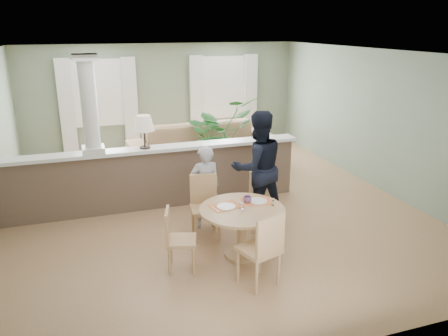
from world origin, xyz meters
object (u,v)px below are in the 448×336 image
object	(u,v)px
dining_table	(242,218)
child_person	(205,187)
man_person	(258,168)
chair_near	(263,247)
chair_side	(176,237)
chair_far_man	(262,198)
sofa	(205,148)
houseplant	(219,135)
chair_far_boy	(205,203)

from	to	relation	value
dining_table	child_person	bearing A→B (deg)	102.97
man_person	chair_near	bearing A→B (deg)	66.18
chair_side	child_person	bearing A→B (deg)	-17.23
chair_far_man	man_person	world-z (taller)	man_person
sofa	man_person	distance (m)	2.99
chair_far_man	chair_near	xyz separation A→B (m)	(-0.66, -1.58, 0.04)
chair_far_man	chair_side	xyz separation A→B (m)	(-1.58, -0.83, -0.03)
houseplant	child_person	bearing A→B (deg)	-112.43
dining_table	chair_side	distance (m)	0.96
sofa	man_person	xyz separation A→B (m)	(0.06, -2.96, 0.44)
dining_table	man_person	bearing A→B (deg)	57.46
houseplant	man_person	bearing A→B (deg)	-94.14
sofa	dining_table	world-z (taller)	sofa
dining_table	child_person	xyz separation A→B (m)	(-0.24, 1.04, 0.11)
sofa	dining_table	size ratio (longest dim) A/B	2.80
houseplant	chair_side	size ratio (longest dim) A/B	1.95
chair_side	man_person	world-z (taller)	man_person
houseplant	chair_far_man	world-z (taller)	houseplant
child_person	chair_side	bearing A→B (deg)	57.79
child_person	man_person	world-z (taller)	man_person
chair_near	chair_side	bearing A→B (deg)	-57.22
sofa	chair_far_boy	world-z (taller)	sofa
chair_near	man_person	xyz separation A→B (m)	(0.68, 1.83, 0.38)
sofa	chair_far_boy	distance (m)	3.33
chair_side	child_person	world-z (taller)	child_person
houseplant	child_person	xyz separation A→B (m)	(-1.07, -2.60, -0.15)
dining_table	chair_near	distance (m)	0.82
sofa	chair_side	distance (m)	4.33
chair_side	dining_table	bearing A→B (deg)	-69.99
chair_near	sofa	bearing A→B (deg)	-115.55
houseplant	chair_near	world-z (taller)	houseplant
houseplant	chair_side	bearing A→B (deg)	-115.72
man_person	child_person	bearing A→B (deg)	-5.66
chair_far_man	chair_side	bearing A→B (deg)	-138.18
chair_far_boy	child_person	bearing A→B (deg)	80.43
chair_far_man	child_person	distance (m)	0.93
dining_table	chair_far_boy	world-z (taller)	chair_far_boy
chair_far_boy	chair_near	bearing A→B (deg)	-72.09
chair_far_man	child_person	size ratio (longest dim) A/B	0.67
chair_near	child_person	xyz separation A→B (m)	(-0.20, 1.86, 0.13)
houseplant	child_person	world-z (taller)	houseplant
houseplant	man_person	size ratio (longest dim) A/B	0.90
sofa	chair_near	size ratio (longest dim) A/B	3.36
sofa	chair_side	world-z (taller)	sofa
sofa	chair_near	distance (m)	4.83
houseplant	child_person	size ratio (longest dim) A/B	1.23
chair_near	child_person	world-z (taller)	child_person
chair_near	child_person	size ratio (longest dim) A/B	0.73
houseplant	chair_far_boy	distance (m)	3.11
dining_table	man_person	world-z (taller)	man_person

